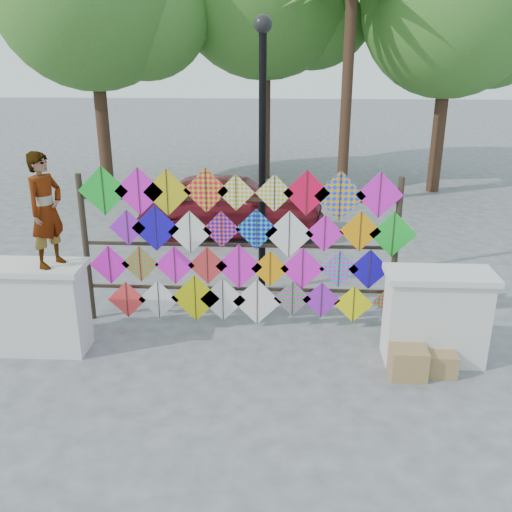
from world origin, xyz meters
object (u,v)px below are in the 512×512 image
sedan (232,204)px  kite_rack (243,248)px  vendor_woman (46,210)px  lamppost (262,135)px

sedan → kite_rack: bearing=-173.2°
kite_rack → sedan: bearing=97.3°
vendor_woman → lamppost: bearing=-29.3°
lamppost → sedan: bearing=104.4°
lamppost → kite_rack: bearing=-100.3°
vendor_woman → sedan: vendor_woman is taller
kite_rack → lamppost: (0.23, 1.27, 1.45)m
vendor_woman → lamppost: size_ratio=0.34×
kite_rack → lamppost: size_ratio=1.10×
sedan → vendor_woman: bearing=159.8°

